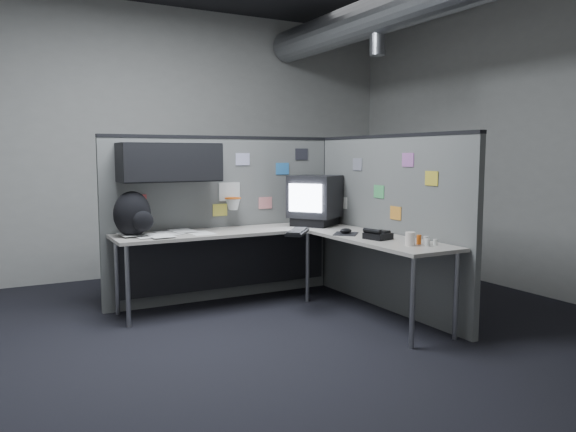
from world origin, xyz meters
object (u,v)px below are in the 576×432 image
desk (272,244)px  keyboard (297,232)px  phone (378,235)px  monitor (315,200)px  backpack (133,215)px

desk → keyboard: bearing=-56.9°
phone → keyboard: bearing=123.6°
desk → monitor: monitor is taller
monitor → keyboard: (-0.46, -0.46, -0.24)m
phone → backpack: (-1.79, 1.13, 0.16)m
desk → backpack: 1.28m
desk → backpack: bearing=166.1°
keyboard → backpack: bearing=154.0°
desk → monitor: (0.60, 0.24, 0.38)m
phone → backpack: backpack is taller
desk → monitor: bearing=21.4°
keyboard → backpack: backpack is taller
backpack → monitor: bearing=-11.0°
phone → desk: bearing=122.9°
monitor → desk: bearing=-148.2°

